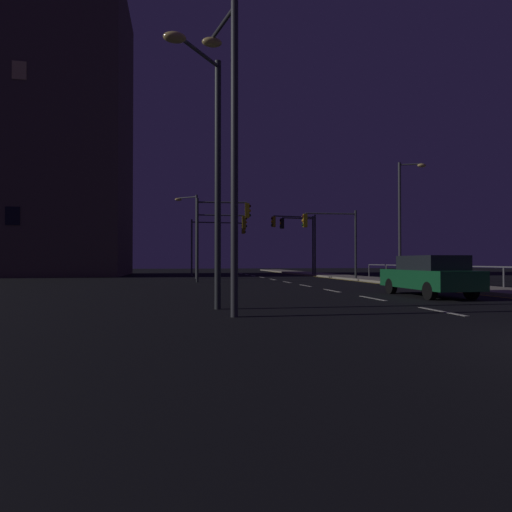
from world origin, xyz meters
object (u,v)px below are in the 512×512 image
street_lamp_across_street (230,131)px  street_lamp_median (210,155)px  traffic_light_far_center (296,232)px  traffic_light_overhead_east (216,236)px  building_distant (6,131)px  car (429,275)px  street_lamp_far_end (193,228)px  street_lamp_corner (404,210)px  traffic_light_mid_right (331,230)px  traffic_light_mid_left (220,224)px  traffic_light_far_right (299,233)px  traffic_light_far_left (219,232)px

street_lamp_across_street → street_lamp_median: (-0.40, 1.14, -0.33)m
traffic_light_far_center → traffic_light_overhead_east: (-7.13, 2.15, -0.32)m
traffic_light_overhead_east → building_distant: (-19.55, 3.96, 9.95)m
car → street_lamp_far_end: size_ratio=0.68×
street_lamp_corner → building_distant: size_ratio=0.28×
street_lamp_corner → street_lamp_far_end: 15.58m
car → traffic_light_mid_right: size_ratio=0.91×
street_lamp_far_end → building_distant: bearing=150.0°
traffic_light_mid_left → street_lamp_median: bearing=-96.8°
traffic_light_far_right → car: bearing=-94.1°
building_distant → traffic_light_mid_left: bearing=-40.0°
street_lamp_far_end → building_distant: 22.06m
traffic_light_far_center → street_lamp_corner: size_ratio=0.73×
traffic_light_far_left → street_lamp_across_street: (-1.88, -21.68, 0.95)m
traffic_light_overhead_east → street_lamp_across_street: street_lamp_across_street is taller
car → street_lamp_corner: size_ratio=0.59×
street_lamp_corner → building_distant: (-30.20, 18.40, 9.07)m
traffic_light_mid_left → traffic_light_far_center: traffic_light_far_center is taller
traffic_light_far_center → traffic_light_mid_left: bearing=-129.6°
traffic_light_far_right → street_lamp_median: street_lamp_median is taller
street_lamp_far_end → street_lamp_corner: bearing=-33.1°
traffic_light_mid_left → traffic_light_far_right: bearing=50.8°
traffic_light_far_center → traffic_light_overhead_east: bearing=163.2°
traffic_light_mid_left → building_distant: size_ratio=0.20×
street_lamp_median → building_distant: 36.66m
street_lamp_across_street → traffic_light_overhead_east: bearing=85.4°
street_lamp_far_end → street_lamp_median: (-0.27, -21.25, 0.28)m
car → building_distant: (-25.52, 28.13, 12.88)m
traffic_light_mid_left → street_lamp_corner: bearing=-13.1°
street_lamp_corner → street_lamp_median: bearing=-136.2°
traffic_light_mid_right → traffic_light_far_left: size_ratio=0.95×
traffic_light_mid_left → street_lamp_across_street: size_ratio=0.71×
traffic_light_overhead_east → street_lamp_far_end: size_ratio=0.80×
traffic_light_overhead_east → street_lamp_across_street: size_ratio=0.68×
traffic_light_overhead_east → traffic_light_far_right: bearing=-10.9°
car → traffic_light_overhead_east: 25.07m
street_lamp_median → building_distant: (-16.89, 31.14, 9.42)m
car → traffic_light_far_left: bearing=109.9°
traffic_light_far_left → street_lamp_median: (-2.28, -20.53, 0.62)m
car → street_lamp_corner: 11.46m
traffic_light_overhead_east → street_lamp_corner: street_lamp_corner is taller
traffic_light_far_left → traffic_light_far_right: bearing=33.1°
car → street_lamp_median: 9.78m
traffic_light_far_left → street_lamp_median: bearing=-96.3°
traffic_light_mid_right → street_lamp_across_street: (-9.61, -17.98, 0.99)m
street_lamp_across_street → car: bearing=26.8°
traffic_light_mid_left → street_lamp_far_end: bearing=105.2°
street_lamp_across_street → building_distant: (-17.29, 32.29, 9.09)m
traffic_light_overhead_east → street_lamp_far_end: bearing=-112.0°
traffic_light_far_left → street_lamp_across_street: size_ratio=0.67×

